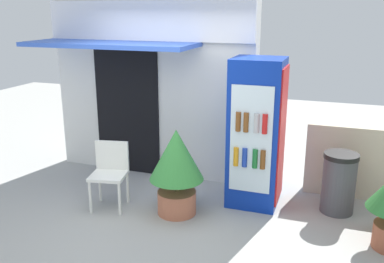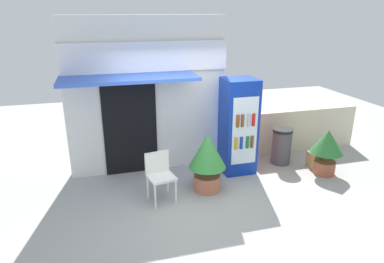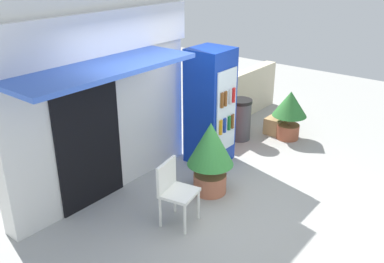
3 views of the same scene
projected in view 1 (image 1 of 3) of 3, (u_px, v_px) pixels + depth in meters
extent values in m
plane|color=#A3A39E|center=(138.00, 224.00, 5.12)|extent=(16.00, 16.00, 0.00)
cube|color=silver|center=(153.00, 75.00, 6.42)|extent=(3.15, 0.30, 3.08)
cube|color=white|center=(146.00, 21.00, 6.03)|extent=(3.15, 0.08, 0.56)
cube|color=blue|center=(110.00, 44.00, 5.87)|extent=(2.41, 0.88, 0.06)
cube|color=black|center=(127.00, 111.00, 6.54)|extent=(1.05, 0.03, 1.98)
cube|color=#0C2D9E|center=(256.00, 133.00, 5.46)|extent=(0.64, 0.62, 1.92)
cube|color=silver|center=(251.00, 140.00, 5.16)|extent=(0.51, 0.02, 1.35)
cube|color=red|center=(282.00, 136.00, 5.35)|extent=(0.02, 0.56, 1.73)
cylinder|color=orange|center=(236.00, 156.00, 5.27)|extent=(0.06, 0.06, 0.24)
cylinder|color=#1938A5|center=(245.00, 157.00, 5.23)|extent=(0.06, 0.06, 0.24)
cylinder|color=#196B2D|center=(255.00, 159.00, 5.19)|extent=(0.06, 0.06, 0.24)
cylinder|color=brown|center=(263.00, 160.00, 5.16)|extent=(0.06, 0.06, 0.24)
cylinder|color=brown|center=(238.00, 122.00, 5.14)|extent=(0.06, 0.06, 0.24)
cylinder|color=brown|center=(246.00, 122.00, 5.10)|extent=(0.06, 0.06, 0.24)
cylinder|color=#B2B2B7|center=(257.00, 123.00, 5.06)|extent=(0.06, 0.06, 0.24)
cylinder|color=red|center=(265.00, 124.00, 5.03)|extent=(0.06, 0.06, 0.24)
cylinder|color=white|center=(90.00, 197.00, 5.35)|extent=(0.04, 0.04, 0.43)
cylinder|color=white|center=(119.00, 199.00, 5.30)|extent=(0.04, 0.04, 0.43)
cylinder|color=white|center=(100.00, 186.00, 5.69)|extent=(0.04, 0.04, 0.43)
cylinder|color=white|center=(128.00, 188.00, 5.64)|extent=(0.04, 0.04, 0.43)
cube|color=white|center=(108.00, 176.00, 5.43)|extent=(0.51, 0.49, 0.04)
cube|color=white|center=(112.00, 155.00, 5.55)|extent=(0.43, 0.13, 0.38)
cylinder|color=#BC6B4C|center=(177.00, 202.00, 5.37)|extent=(0.49, 0.49, 0.30)
cylinder|color=brown|center=(177.00, 185.00, 5.31)|extent=(0.05, 0.05, 0.17)
cone|color=#388C3D|center=(176.00, 155.00, 5.20)|extent=(0.68, 0.68, 0.64)
cylinder|color=#47474C|center=(339.00, 185.00, 5.35)|extent=(0.41, 0.41, 0.72)
cylinder|color=black|center=(342.00, 156.00, 5.24)|extent=(0.43, 0.43, 0.06)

